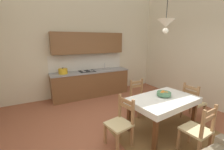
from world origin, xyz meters
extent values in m
cube|color=#99563D|center=(0.00, 0.00, -0.05)|extent=(6.13, 6.00, 0.10)
cube|color=beige|center=(0.00, 2.76, 2.14)|extent=(6.13, 0.12, 4.27)
cube|color=beige|center=(2.83, 0.00, 2.14)|extent=(0.12, 6.00, 4.27)
cube|color=brown|center=(0.65, -0.46, 0.00)|extent=(2.10, 1.60, 0.01)
cube|color=brown|center=(0.02, 2.39, 0.43)|extent=(2.68, 0.60, 0.86)
cube|color=gray|center=(0.02, 2.38, 0.88)|extent=(2.71, 0.63, 0.04)
cube|color=silver|center=(0.02, 2.68, 1.18)|extent=(2.68, 0.01, 0.55)
cube|color=brown|center=(0.02, 2.52, 1.85)|extent=(2.47, 0.34, 0.70)
cube|color=black|center=(0.02, 2.12, 0.04)|extent=(2.64, 0.02, 0.09)
cylinder|color=silver|center=(0.63, 2.39, 0.90)|extent=(0.34, 0.34, 0.02)
cylinder|color=silver|center=(0.63, 2.53, 1.01)|extent=(0.02, 0.02, 0.22)
cube|color=black|center=(-0.11, 2.39, 0.91)|extent=(0.52, 0.42, 0.01)
cylinder|color=silver|center=(-0.24, 2.29, 0.92)|extent=(0.11, 0.11, 0.01)
cylinder|color=silver|center=(0.02, 2.29, 0.92)|extent=(0.11, 0.11, 0.01)
cylinder|color=silver|center=(-0.24, 2.49, 0.92)|extent=(0.11, 0.11, 0.01)
cylinder|color=silver|center=(0.02, 2.49, 0.92)|extent=(0.11, 0.11, 0.01)
cylinder|color=gold|center=(-0.92, 2.37, 0.98)|extent=(0.28, 0.28, 0.15)
cylinder|color=gold|center=(-0.92, 2.37, 1.06)|extent=(0.29, 0.29, 0.02)
sphere|color=black|center=(-0.92, 2.37, 1.08)|extent=(0.04, 0.04, 0.04)
cube|color=brown|center=(0.65, -0.36, 0.74)|extent=(1.46, 0.98, 0.02)
cube|color=brown|center=(0.05, -0.78, 0.36)|extent=(0.08, 0.08, 0.73)
cube|color=brown|center=(1.31, -0.66, 0.36)|extent=(0.08, 0.08, 0.73)
cube|color=brown|center=(-0.02, -0.06, 0.36)|extent=(0.08, 0.08, 0.73)
cube|color=brown|center=(1.24, 0.06, 0.36)|extent=(0.08, 0.08, 0.73)
cube|color=white|center=(0.65, -0.36, 0.75)|extent=(1.52, 1.04, 0.00)
cube|color=white|center=(0.69, -0.81, 0.69)|extent=(1.43, 0.15, 0.12)
cube|color=white|center=(0.60, 0.09, 0.69)|extent=(1.43, 0.15, 0.12)
cube|color=white|center=(-0.07, -0.43, 0.69)|extent=(0.09, 0.90, 0.12)
cube|color=white|center=(1.36, -0.29, 0.69)|extent=(0.09, 0.90, 0.12)
cube|color=#D1BC89|center=(-0.45, -0.35, 0.43)|extent=(0.49, 0.49, 0.04)
cube|color=#A3754C|center=(-0.59, -0.56, 0.21)|extent=(0.05, 0.05, 0.41)
cube|color=#A3754C|center=(-0.66, -0.20, 0.21)|extent=(0.05, 0.05, 0.41)
cube|color=#A3754C|center=(-0.24, -0.49, 0.46)|extent=(0.05, 0.05, 0.93)
cube|color=#A3754C|center=(-0.30, -0.14, 0.46)|extent=(0.05, 0.05, 0.93)
cube|color=#A3754C|center=(-0.27, -0.31, 0.84)|extent=(0.08, 0.32, 0.07)
cube|color=#A3754C|center=(-0.27, -0.31, 0.74)|extent=(0.08, 0.32, 0.07)
cube|color=#D1BC89|center=(0.65, -1.13, 0.43)|extent=(0.45, 0.45, 0.04)
cube|color=#A3754C|center=(0.45, -0.96, 0.21)|extent=(0.05, 0.05, 0.41)
cube|color=#A3754C|center=(0.81, -0.94, 0.21)|extent=(0.05, 0.05, 0.41)
cube|color=#A3754C|center=(0.48, -1.32, 0.46)|extent=(0.05, 0.05, 0.93)
cube|color=#A3754C|center=(0.84, -1.30, 0.46)|extent=(0.05, 0.05, 0.93)
cube|color=#A3754C|center=(0.66, -1.31, 0.84)|extent=(0.32, 0.05, 0.07)
cube|color=#A3754C|center=(0.66, -1.31, 0.74)|extent=(0.32, 0.05, 0.07)
cube|color=#D1BC89|center=(0.68, 0.45, 0.43)|extent=(0.42, 0.42, 0.04)
cube|color=#A3754C|center=(0.86, 0.27, 0.21)|extent=(0.04, 0.04, 0.41)
cube|color=#A3754C|center=(0.50, 0.27, 0.21)|extent=(0.04, 0.04, 0.41)
cube|color=#A3754C|center=(0.86, 0.63, 0.46)|extent=(0.04, 0.04, 0.93)
cube|color=#A3754C|center=(0.50, 0.63, 0.46)|extent=(0.04, 0.04, 0.93)
cube|color=#A3754C|center=(0.68, 0.63, 0.84)|extent=(0.32, 0.03, 0.07)
cube|color=#A3754C|center=(0.68, 0.63, 0.74)|extent=(0.32, 0.03, 0.07)
cube|color=#D1BC89|center=(1.71, -0.37, 0.43)|extent=(0.43, 0.43, 0.04)
cube|color=#A3754C|center=(1.89, -0.19, 0.21)|extent=(0.04, 0.04, 0.41)
cube|color=#A3754C|center=(1.89, -0.55, 0.21)|extent=(0.04, 0.04, 0.41)
cube|color=#A3754C|center=(1.53, -0.19, 0.46)|extent=(0.04, 0.04, 0.93)
cube|color=#A3754C|center=(1.53, -0.55, 0.46)|extent=(0.04, 0.04, 0.93)
cube|color=#A3754C|center=(1.53, -0.37, 0.84)|extent=(0.03, 0.32, 0.07)
cube|color=#A3754C|center=(1.53, -0.37, 0.74)|extent=(0.03, 0.32, 0.07)
cylinder|color=#4C7F5B|center=(0.73, -0.29, 0.77)|extent=(0.17, 0.17, 0.02)
cylinder|color=#4C7F5B|center=(0.73, -0.29, 0.81)|extent=(0.30, 0.30, 0.07)
sphere|color=orange|center=(0.68, -0.28, 0.82)|extent=(0.09, 0.09, 0.09)
sphere|color=orange|center=(0.78, -0.31, 0.82)|extent=(0.08, 0.08, 0.08)
sphere|color=orange|center=(0.73, -0.26, 0.83)|extent=(0.10, 0.10, 0.10)
cylinder|color=black|center=(0.52, -0.39, 2.59)|extent=(0.01, 0.01, 0.57)
cone|color=silver|center=(0.52, -0.39, 2.26)|extent=(0.32, 0.32, 0.14)
sphere|color=white|center=(0.52, -0.39, 2.12)|extent=(0.11, 0.11, 0.11)
camera|label=1|loc=(-1.73, -2.52, 1.96)|focal=24.25mm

